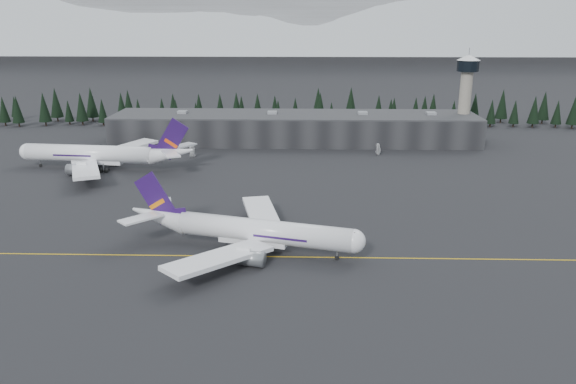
{
  "coord_description": "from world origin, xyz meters",
  "views": [
    {
      "loc": [
        4.03,
        -122.14,
        53.25
      ],
      "look_at": [
        0.0,
        20.0,
        9.0
      ],
      "focal_mm": 35.0,
      "sensor_mm": 36.0,
      "label": 1
    }
  ],
  "objects_px": {
    "jet_parked": "(104,154)",
    "gse_vehicle_b": "(378,153)",
    "control_tower": "(466,89)",
    "jet_main": "(244,230)",
    "gse_vehicle_a": "(192,156)",
    "terminal": "(295,128)"
  },
  "relations": [
    {
      "from": "jet_parked",
      "to": "gse_vehicle_b",
      "type": "xyz_separation_m",
      "value": [
        103.17,
        25.38,
        -4.73
      ]
    },
    {
      "from": "control_tower",
      "to": "jet_main",
      "type": "relative_size",
      "value": 0.65
    },
    {
      "from": "terminal",
      "to": "jet_main",
      "type": "bearing_deg",
      "value": -94.7
    },
    {
      "from": "jet_main",
      "to": "gse_vehicle_b",
      "type": "height_order",
      "value": "jet_main"
    },
    {
      "from": "jet_parked",
      "to": "gse_vehicle_a",
      "type": "relative_size",
      "value": 14.53
    },
    {
      "from": "gse_vehicle_a",
      "to": "jet_parked",
      "type": "bearing_deg",
      "value": -171.9
    },
    {
      "from": "gse_vehicle_a",
      "to": "gse_vehicle_b",
      "type": "bearing_deg",
      "value": -21.05
    },
    {
      "from": "jet_main",
      "to": "gse_vehicle_a",
      "type": "height_order",
      "value": "jet_main"
    },
    {
      "from": "jet_main",
      "to": "gse_vehicle_b",
      "type": "bearing_deg",
      "value": 80.67
    },
    {
      "from": "terminal",
      "to": "jet_main",
      "type": "xyz_separation_m",
      "value": [
        -10.06,
        -122.4,
        -1.37
      ]
    },
    {
      "from": "control_tower",
      "to": "jet_main",
      "type": "distance_m",
      "value": 152.65
    },
    {
      "from": "jet_main",
      "to": "jet_parked",
      "type": "distance_m",
      "value": 93.6
    },
    {
      "from": "gse_vehicle_b",
      "to": "jet_main",
      "type": "bearing_deg",
      "value": -43.93
    },
    {
      "from": "jet_parked",
      "to": "control_tower",
      "type": "bearing_deg",
      "value": -154.45
    },
    {
      "from": "terminal",
      "to": "control_tower",
      "type": "relative_size",
      "value": 4.24
    },
    {
      "from": "terminal",
      "to": "control_tower",
      "type": "distance_m",
      "value": 76.98
    },
    {
      "from": "control_tower",
      "to": "jet_parked",
      "type": "relative_size",
      "value": 0.57
    },
    {
      "from": "jet_parked",
      "to": "gse_vehicle_a",
      "type": "height_order",
      "value": "jet_parked"
    },
    {
      "from": "jet_main",
      "to": "jet_parked",
      "type": "xyz_separation_m",
      "value": [
        -58.66,
        72.93,
        0.6
      ]
    },
    {
      "from": "terminal",
      "to": "gse_vehicle_a",
      "type": "xyz_separation_m",
      "value": [
        -40.36,
        -30.37,
        -5.66
      ]
    },
    {
      "from": "jet_main",
      "to": "jet_parked",
      "type": "height_order",
      "value": "jet_parked"
    },
    {
      "from": "terminal",
      "to": "jet_parked",
      "type": "bearing_deg",
      "value": -144.25
    }
  ]
}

